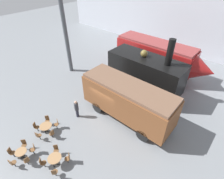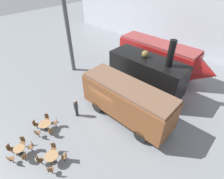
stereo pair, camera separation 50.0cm
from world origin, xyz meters
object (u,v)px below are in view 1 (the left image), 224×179
at_px(cafe_chair_0, 27,161).
at_px(cafe_table_mid, 55,159).
at_px(passenger_coach_wooden, 128,99).
at_px(cafe_table_near, 22,153).
at_px(cafe_table_far, 46,127).
at_px(visitor_person, 77,108).
at_px(streamlined_locomotive, 161,56).
at_px(steam_locomotive, 145,72).

bearing_deg(cafe_chair_0, cafe_table_mid, -135.72).
bearing_deg(cafe_table_mid, passenger_coach_wooden, 82.26).
xyz_separation_m(passenger_coach_wooden, cafe_chair_0, (-2.23, -7.62, -1.46)).
xyz_separation_m(cafe_table_near, cafe_table_far, (-0.70, 2.29, 0.04)).
xyz_separation_m(cafe_table_far, visitor_person, (0.51, 2.64, 0.36)).
height_order(streamlined_locomotive, cafe_table_far, streamlined_locomotive).
relative_size(streamlined_locomotive, passenger_coach_wooden, 1.42).
bearing_deg(cafe_table_mid, streamlined_locomotive, 92.42).
height_order(passenger_coach_wooden, cafe_chair_0, passenger_coach_wooden).
height_order(cafe_table_near, visitor_person, visitor_person).
xyz_separation_m(cafe_table_far, cafe_chair_0, (1.44, -2.33, -0.05)).
height_order(streamlined_locomotive, visitor_person, streamlined_locomotive).
bearing_deg(cafe_chair_0, visitor_person, -76.51).
distance_m(steam_locomotive, cafe_table_mid, 10.69).
distance_m(streamlined_locomotive, steam_locomotive, 4.13).
bearing_deg(cafe_chair_0, cafe_table_near, -0.00).
height_order(cafe_table_mid, visitor_person, visitor_person).
bearing_deg(cafe_table_mid, steam_locomotive, 90.53).
bearing_deg(cafe_table_near, cafe_table_mid, 29.01).
distance_m(steam_locomotive, cafe_chair_0, 11.96).
xyz_separation_m(streamlined_locomotive, cafe_table_far, (-2.18, -13.54, -1.55)).
relative_size(streamlined_locomotive, visitor_person, 6.39).
height_order(steam_locomotive, cafe_table_near, steam_locomotive).
bearing_deg(passenger_coach_wooden, streamlined_locomotive, 100.26).
distance_m(streamlined_locomotive, cafe_table_near, 15.98).
bearing_deg(steam_locomotive, streamlined_locomotive, 97.25).
xyz_separation_m(cafe_table_mid, cafe_table_far, (-2.80, 1.13, -0.04)).
bearing_deg(streamlined_locomotive, cafe_table_near, -95.34).
bearing_deg(cafe_table_near, streamlined_locomotive, 84.66).
relative_size(cafe_table_far, visitor_person, 0.54).
xyz_separation_m(streamlined_locomotive, passenger_coach_wooden, (1.49, -8.24, -0.14)).
distance_m(steam_locomotive, passenger_coach_wooden, 4.27).
relative_size(steam_locomotive, cafe_chair_0, 8.27).
distance_m(passenger_coach_wooden, cafe_table_near, 8.28).
bearing_deg(streamlined_locomotive, steam_locomotive, -82.75).
bearing_deg(steam_locomotive, cafe_table_near, -99.68).
bearing_deg(streamlined_locomotive, cafe_chair_0, -92.67).
height_order(streamlined_locomotive, steam_locomotive, steam_locomotive).
relative_size(streamlined_locomotive, cafe_chair_0, 12.46).
relative_size(cafe_table_near, cafe_table_far, 0.81).
distance_m(streamlined_locomotive, cafe_chair_0, 15.96).
relative_size(passenger_coach_wooden, cafe_table_mid, 8.77).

